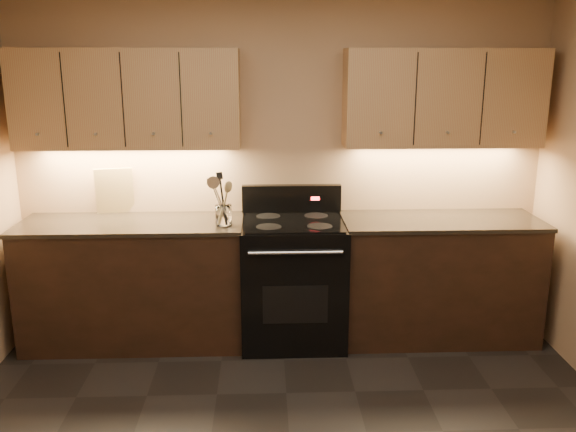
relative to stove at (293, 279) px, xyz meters
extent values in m
cube|color=tan|center=(-0.08, 0.32, 0.82)|extent=(4.00, 0.04, 2.60)
cube|color=black|center=(-1.18, 0.02, -0.03)|extent=(1.60, 0.60, 0.90)
cube|color=#31291F|center=(-1.18, 0.02, 0.44)|extent=(1.62, 0.62, 0.03)
cube|color=black|center=(1.10, 0.02, -0.03)|extent=(1.44, 0.60, 0.90)
cube|color=#31291F|center=(1.10, 0.02, 0.44)|extent=(1.46, 0.62, 0.03)
cube|color=black|center=(0.00, -0.01, -0.02)|extent=(0.76, 0.65, 0.92)
cube|color=black|center=(0.00, -0.01, 0.45)|extent=(0.70, 0.60, 0.01)
cube|color=black|center=(0.00, 0.28, 0.55)|extent=(0.76, 0.07, 0.22)
cube|color=red|center=(0.18, 0.24, 0.56)|extent=(0.06, 0.00, 0.03)
cylinder|color=silver|center=(0.00, -0.35, 0.32)|extent=(0.65, 0.02, 0.02)
cube|color=black|center=(0.00, -0.33, -0.07)|extent=(0.46, 0.00, 0.28)
cylinder|color=black|center=(-0.18, -0.16, 0.45)|extent=(0.18, 0.18, 0.00)
cylinder|color=black|center=(0.18, -0.16, 0.45)|extent=(0.18, 0.18, 0.00)
cylinder|color=black|center=(-0.18, 0.14, 0.45)|extent=(0.18, 0.18, 0.00)
cylinder|color=black|center=(0.18, 0.14, 0.45)|extent=(0.18, 0.18, 0.00)
cube|color=tan|center=(-1.18, 0.17, 1.32)|extent=(1.60, 0.30, 0.70)
cube|color=tan|center=(1.10, 0.17, 1.32)|extent=(1.44, 0.30, 0.70)
cube|color=#B2B5BA|center=(-1.38, 0.31, 0.64)|extent=(0.08, 0.01, 0.12)
cylinder|color=white|center=(-0.50, -0.09, 0.52)|extent=(0.12, 0.12, 0.15)
cylinder|color=white|center=(-0.50, -0.09, 0.46)|extent=(0.11, 0.11, 0.02)
cube|color=tan|center=(-1.35, 0.28, 0.63)|extent=(0.29, 0.12, 0.35)
camera|label=1|loc=(-0.20, -4.28, 1.61)|focal=38.00mm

